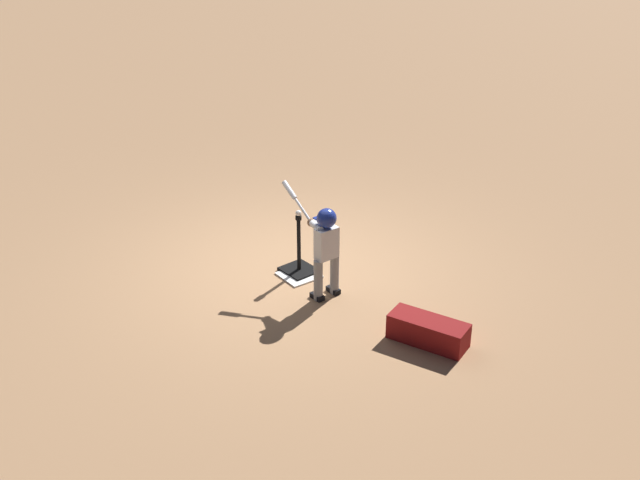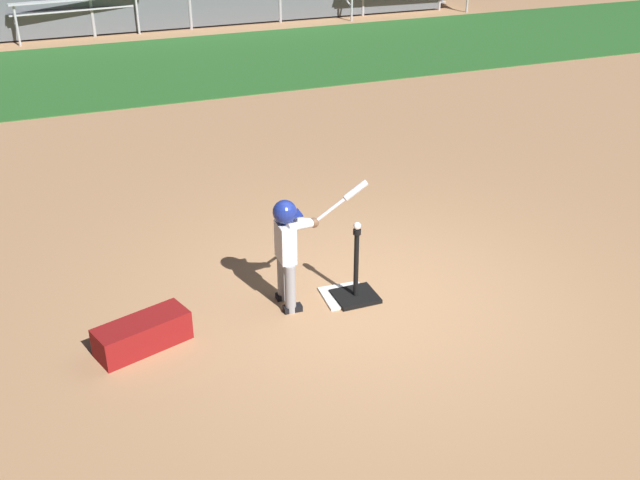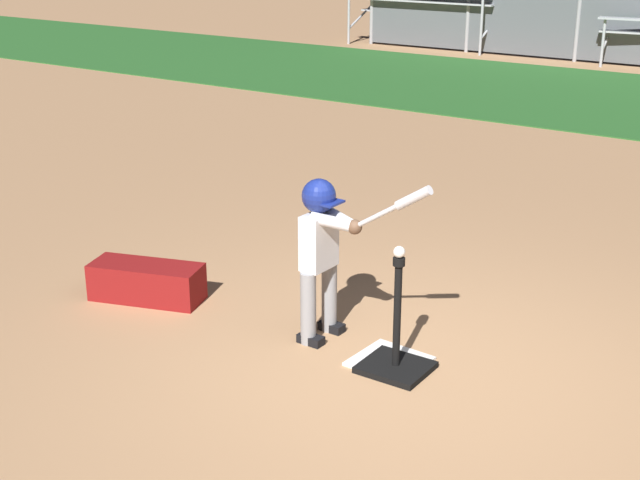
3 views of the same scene
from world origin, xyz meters
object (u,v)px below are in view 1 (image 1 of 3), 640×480
at_px(batting_tee, 299,264).
at_px(baseball, 298,213).
at_px(batter_child, 325,241).
at_px(equipment_bag, 428,331).

bearing_deg(batting_tee, baseball, 14.04).
height_order(batting_tee, batter_child, batter_child).
relative_size(batter_child, equipment_bag, 1.45).
relative_size(batting_tee, equipment_bag, 0.91).
xyz_separation_m(batter_child, baseball, (0.64, -0.13, 0.09)).
height_order(batter_child, baseball, batter_child).
relative_size(batting_tee, batter_child, 0.63).
relative_size(baseball, equipment_bag, 0.09).
height_order(batter_child, equipment_bag, batter_child).
height_order(batting_tee, baseball, baseball).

